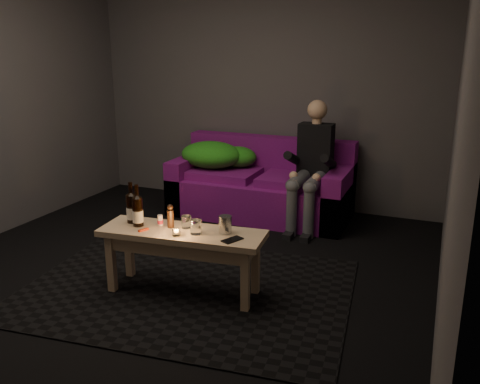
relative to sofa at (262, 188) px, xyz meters
The scene contains 17 objects.
floor 1.85m from the sofa, 94.94° to the right, with size 4.50×4.50×0.00m, color black.
room 1.91m from the sofa, 96.65° to the right, with size 4.50×4.50×4.50m.
rug 1.93m from the sofa, 87.00° to the right, with size 2.40×1.74×0.01m, color black.
sofa is the anchor object (origin of this frame).
green_blanket 0.62m from the sofa, behind, with size 0.83×0.56×0.28m.
person 0.69m from the sofa, 14.95° to the right, with size 0.34×0.78×1.25m.
coffee_table 1.96m from the sofa, 87.08° to the right, with size 1.23×0.50×0.49m.
beer_bottle_a 2.00m from the sofa, 99.58° to the right, with size 0.08×0.08×0.31m.
beer_bottle_b 2.03m from the sofa, 97.00° to the right, with size 0.08×0.08×0.31m.
salt_shaker 1.94m from the sofa, 92.94° to the right, with size 0.04×0.04×0.08m, color silver.
pepper_mill 1.95m from the sofa, 90.19° to the right, with size 0.05×0.05×0.13m, color black.
tumbler_back 1.91m from the sofa, 86.93° to the right, with size 0.07×0.07×0.09m, color white.
tealight 2.08m from the sofa, 86.86° to the right, with size 0.06×0.06×0.04m.
tumbler_front 2.00m from the sofa, 83.54° to the right, with size 0.08×0.08×0.10m, color white.
steel_cup 1.94m from the sofa, 77.80° to the right, with size 0.09×0.09×0.12m, color #B0B3B7.
smartphone 2.07m from the sofa, 75.68° to the right, with size 0.07×0.15×0.01m, color black.
red_lighter 2.08m from the sofa, 94.21° to the right, with size 0.02×0.08×0.01m, color red.
Camera 1 is at (1.94, -3.14, 1.76)m, focal length 38.00 mm.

